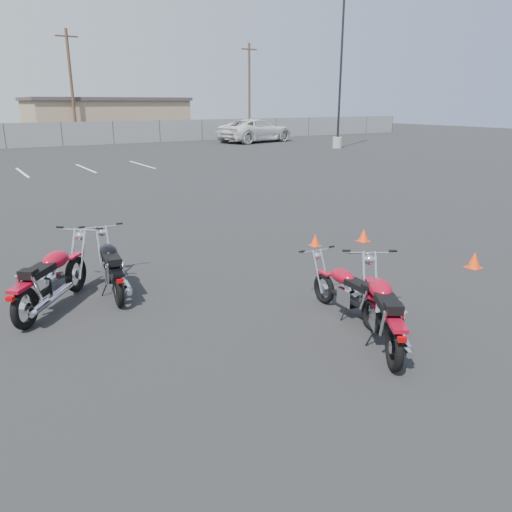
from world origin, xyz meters
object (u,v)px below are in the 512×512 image
motorcycle_third_red (349,292)px  motorcycle_rear_red (383,311)px  motorcycle_second_black (112,268)px  white_van (256,124)px  motorcycle_front_red (52,279)px

motorcycle_third_red → motorcycle_rear_red: bearing=-103.5°
motorcycle_second_black → motorcycle_rear_red: motorcycle_rear_red is taller
motorcycle_second_black → white_van: 35.52m
motorcycle_third_red → motorcycle_rear_red: motorcycle_rear_red is taller
motorcycle_front_red → white_van: bearing=52.8°
motorcycle_second_black → white_van: size_ratio=0.26×
motorcycle_second_black → motorcycle_rear_red: size_ratio=1.03×
motorcycle_rear_red → white_van: (18.29, 32.62, 1.03)m
motorcycle_third_red → white_van: bearing=60.3°
motorcycle_front_red → motorcycle_third_red: bearing=-35.9°
motorcycle_third_red → white_van: (18.07, 31.69, 1.11)m
motorcycle_front_red → motorcycle_second_black: (1.03, 0.20, -0.04)m
motorcycle_front_red → motorcycle_third_red: size_ratio=1.09×
motorcycle_rear_red → white_van: size_ratio=0.25×
motorcycle_front_red → motorcycle_third_red: motorcycle_front_red is taller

